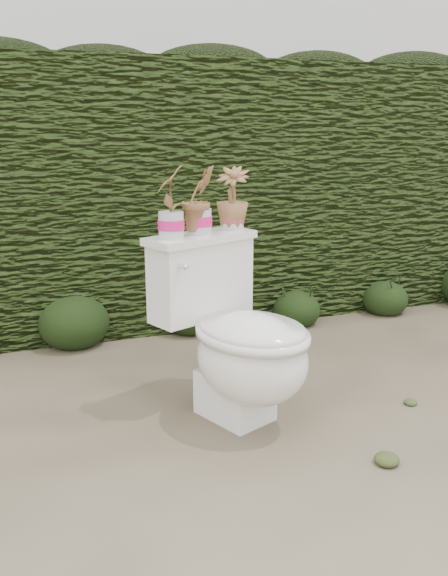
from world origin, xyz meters
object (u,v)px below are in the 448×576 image
object	(u,v)px
potted_plant_left	(171,204)
potted_plant_right	(232,200)
toilet	(238,340)
potted_plant_center	(199,202)

from	to	relation	value
potted_plant_left	potted_plant_right	xyz separation A→B (m)	(0.32, 0.13, -0.01)
toilet	potted_plant_left	world-z (taller)	potted_plant_left
potted_plant_left	toilet	bearing A→B (deg)	76.91
potted_plant_left	potted_plant_center	bearing A→B (deg)	133.59
toilet	potted_plant_left	distance (m)	0.63
toilet	potted_plant_center	distance (m)	0.61
potted_plant_center	potted_plant_right	distance (m)	0.19
potted_plant_center	potted_plant_left	bearing A→B (deg)	-178.82
potted_plant_left	potted_plant_center	world-z (taller)	potted_plant_left
potted_plant_right	potted_plant_center	bearing A→B (deg)	-126.93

